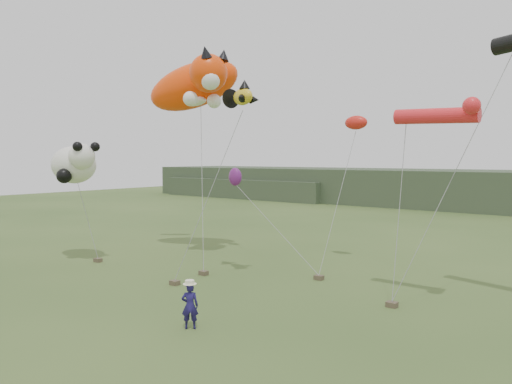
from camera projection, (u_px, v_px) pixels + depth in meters
ground at (169, 318)px, 16.70m from camera, size 120.00×120.00×0.00m
headland at (464, 190)px, 53.48m from camera, size 90.00×13.00×4.00m
festival_attendant at (190, 306)px, 15.61m from camera, size 0.63×0.61×1.46m
sandbag_anchors at (227, 278)px, 21.86m from camera, size 15.43×4.87×0.20m
cat_kite at (197, 84)px, 27.96m from camera, size 7.21×4.79×3.92m
fish_kite at (237, 97)px, 21.83m from camera, size 2.35×1.55×1.15m
tube_kites at (505, 67)px, 17.57m from camera, size 6.56×3.07×3.67m
panda_kite at (74, 164)px, 25.95m from camera, size 3.45×2.23×2.14m
misc_kites at (295, 150)px, 27.23m from camera, size 8.34×1.61×3.80m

